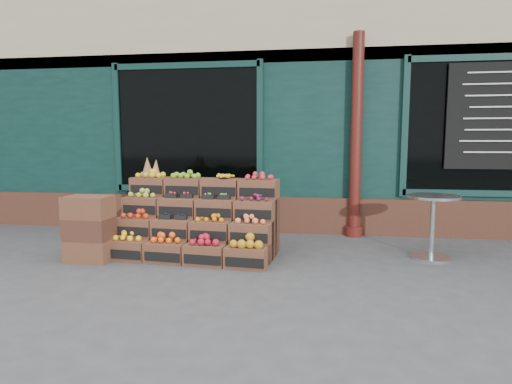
# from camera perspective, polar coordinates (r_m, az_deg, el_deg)

# --- Properties ---
(ground) EXTENTS (60.00, 60.00, 0.00)m
(ground) POSITION_cam_1_polar(r_m,az_deg,el_deg) (5.18, 1.06, -10.33)
(ground) COLOR #404043
(ground) RESTS_ON ground
(shop_facade) EXTENTS (12.00, 6.24, 4.80)m
(shop_facade) POSITION_cam_1_polar(r_m,az_deg,el_deg) (10.08, 4.96, 11.70)
(shop_facade) COLOR #0C2B27
(shop_facade) RESTS_ON ground
(crate_display) EXTENTS (2.17, 1.19, 1.31)m
(crate_display) POSITION_cam_1_polar(r_m,az_deg,el_deg) (5.84, -7.76, -4.35)
(crate_display) COLOR brown
(crate_display) RESTS_ON ground
(spare_crates) EXTENTS (0.57, 0.40, 0.84)m
(spare_crates) POSITION_cam_1_polar(r_m,az_deg,el_deg) (5.86, -21.33, -4.57)
(spare_crates) COLOR brown
(spare_crates) RESTS_ON ground
(bistro_table) EXTENTS (0.66, 0.66, 0.84)m
(bistro_table) POSITION_cam_1_polar(r_m,az_deg,el_deg) (5.98, 22.48, -3.41)
(bistro_table) COLOR silver
(bistro_table) RESTS_ON ground
(shopkeeper) EXTENTS (0.76, 0.64, 1.78)m
(shopkeeper) POSITION_cam_1_polar(r_m,az_deg,el_deg) (8.02, -6.28, 2.17)
(shopkeeper) COLOR #1E6A2A
(shopkeeper) RESTS_ON ground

